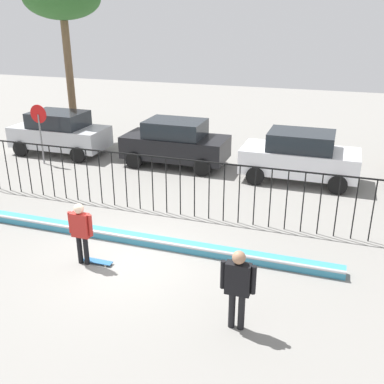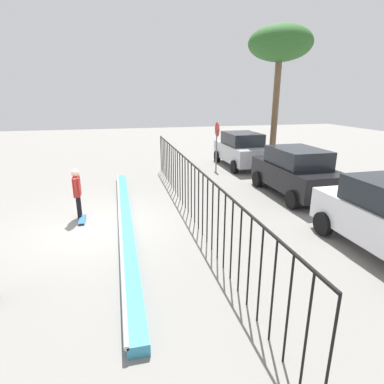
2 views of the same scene
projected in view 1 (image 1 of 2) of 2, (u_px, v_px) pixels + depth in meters
ground_plane at (124, 258)px, 11.66m from camera, size 60.00×60.00×0.00m
bowl_coping_ledge at (138, 239)px, 12.41m from camera, size 11.00×0.40×0.27m
perimeter_fence at (166, 179)px, 13.93m from camera, size 14.04×0.04×1.86m
skateboarder at (81, 228)px, 11.07m from camera, size 0.67×0.25×1.65m
skateboard at (97, 261)px, 11.40m from camera, size 0.80×0.20×0.07m
camera_operator at (238, 283)px, 8.71m from camera, size 0.71×0.27×1.76m
parked_car_silver at (60, 132)px, 20.06m from camera, size 4.30×2.12×1.90m
parked_car_black at (175, 142)px, 18.50m from camera, size 4.30×2.12×1.90m
parked_car_white at (300, 156)px, 16.73m from camera, size 4.30×2.12×1.90m
stop_sign at (40, 126)px, 18.43m from camera, size 0.76×0.07×2.50m
palm_tree_short at (62, 0)px, 20.19m from camera, size 3.48×3.48×7.55m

